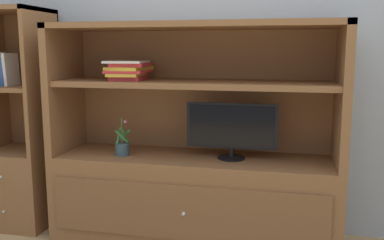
{
  "coord_description": "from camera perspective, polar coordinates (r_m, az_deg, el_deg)",
  "views": [
    {
      "loc": [
        0.59,
        -2.25,
        1.26
      ],
      "look_at": [
        0.0,
        0.35,
        0.82
      ],
      "focal_mm": 39.91,
      "sensor_mm": 36.0,
      "label": 1
    }
  ],
  "objects": [
    {
      "name": "potted_plant",
      "position": [
        2.86,
        -9.29,
        -3.75
      ],
      "size": [
        0.11,
        0.13,
        0.25
      ],
      "color": "#384C56",
      "rests_on": "media_console"
    },
    {
      "name": "media_console",
      "position": [
        2.84,
        0.26,
        -7.25
      ],
      "size": [
        1.86,
        0.55,
        1.43
      ],
      "color": "brown",
      "rests_on": "ground_plane"
    },
    {
      "name": "bookshelf_tall",
      "position": [
        3.35,
        -21.9,
        -4.32
      ],
      "size": [
        0.47,
        0.45,
        1.55
      ],
      "color": "brown",
      "rests_on": "ground_plane"
    },
    {
      "name": "painted_rear_wall",
      "position": [
        3.06,
        1.7,
        11.89
      ],
      "size": [
        6.0,
        0.1,
        2.8
      ],
      "primitive_type": "cube",
      "color": "#9EA8B2",
      "rests_on": "ground_plane"
    },
    {
      "name": "tv_monitor",
      "position": [
        2.71,
        5.32,
        -1.11
      ],
      "size": [
        0.58,
        0.17,
        0.36
      ],
      "color": "black",
      "rests_on": "media_console"
    },
    {
      "name": "magazine_stack",
      "position": [
        2.85,
        -8.4,
        6.63
      ],
      "size": [
        0.27,
        0.35,
        0.13
      ],
      "color": "red",
      "rests_on": "media_console"
    },
    {
      "name": "upright_book_row",
      "position": [
        3.31,
        -23.96,
        6.05
      ],
      "size": [
        0.17,
        0.17,
        0.24
      ],
      "color": "gold",
      "rests_on": "bookshelf_tall"
    }
  ]
}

